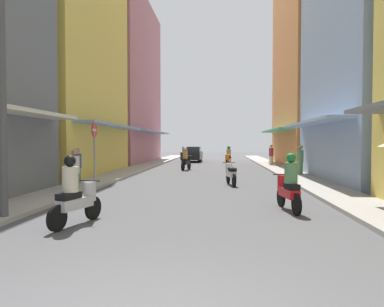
# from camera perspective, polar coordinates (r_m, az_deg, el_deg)

# --- Properties ---
(ground_plane) EXTENTS (96.84, 96.84, 0.00)m
(ground_plane) POSITION_cam_1_polar(r_m,az_deg,el_deg) (21.37, 2.25, -3.20)
(ground_plane) COLOR #4C4C4F
(sidewalk_left) EXTENTS (1.73, 52.02, 0.12)m
(sidewalk_left) POSITION_cam_1_polar(r_m,az_deg,el_deg) (22.09, -10.48, -2.91)
(sidewalk_left) COLOR #ADA89E
(sidewalk_left) RESTS_ON ground
(sidewalk_right) EXTENTS (1.73, 52.02, 0.12)m
(sidewalk_right) POSITION_cam_1_polar(r_m,az_deg,el_deg) (21.73, 15.21, -3.02)
(sidewalk_right) COLOR #9E9991
(sidewalk_right) RESTS_ON ground
(building_left_mid) EXTENTS (7.05, 10.22, 17.00)m
(building_left_mid) POSITION_cam_1_polar(r_m,az_deg,el_deg) (23.07, -21.33, 18.37)
(building_left_mid) COLOR #EFD159
(building_left_mid) RESTS_ON ground
(building_left_far) EXTENTS (7.05, 13.49, 14.84)m
(building_left_far) POSITION_cam_1_polar(r_m,az_deg,el_deg) (34.37, -11.95, 11.05)
(building_left_far) COLOR #B7727F
(building_left_far) RESTS_ON ground
(building_right_far) EXTENTS (7.05, 10.92, 17.41)m
(building_right_far) POSITION_cam_1_polar(r_m,az_deg,el_deg) (30.55, 20.01, 14.62)
(building_right_far) COLOR #D88C4C
(building_right_far) RESTS_ON ground
(motorbike_silver) EXTENTS (0.69, 1.77, 1.58)m
(motorbike_silver) POSITION_cam_1_polar(r_m,az_deg,el_deg) (8.44, -18.10, -6.18)
(motorbike_silver) COLOR black
(motorbike_silver) RESTS_ON ground
(motorbike_white) EXTENTS (0.59, 1.80, 0.96)m
(motorbike_white) POSITION_cam_1_polar(r_m,az_deg,el_deg) (15.65, 6.20, -3.19)
(motorbike_white) COLOR black
(motorbike_white) RESTS_ON ground
(motorbike_orange) EXTENTS (0.61, 1.79, 1.58)m
(motorbike_orange) POSITION_cam_1_polar(r_m,az_deg,el_deg) (27.51, 5.81, -0.62)
(motorbike_orange) COLOR black
(motorbike_orange) RESTS_ON ground
(motorbike_black) EXTENTS (0.66, 1.78, 1.58)m
(motorbike_black) POSITION_cam_1_polar(r_m,az_deg,el_deg) (23.87, -0.97, -0.98)
(motorbike_black) COLOR black
(motorbike_black) RESTS_ON ground
(motorbike_red) EXTENTS (0.56, 1.80, 1.58)m
(motorbike_red) POSITION_cam_1_polar(r_m,az_deg,el_deg) (10.04, 15.16, -4.89)
(motorbike_red) COLOR black
(motorbike_red) RESTS_ON ground
(parked_car) EXTENTS (1.82, 4.13, 1.45)m
(parked_car) POSITION_cam_1_polar(r_m,az_deg,el_deg) (34.11, 0.02, -0.09)
(parked_car) COLOR black
(parked_car) RESTS_ON ground
(pedestrian_midway) EXTENTS (0.34, 0.34, 1.62)m
(pedestrian_midway) POSITION_cam_1_polar(r_m,az_deg,el_deg) (16.15, -17.80, -2.03)
(pedestrian_midway) COLOR #598C59
(pedestrian_midway) RESTS_ON ground
(pedestrian_far) EXTENTS (0.34, 0.34, 1.62)m
(pedestrian_far) POSITION_cam_1_polar(r_m,az_deg,el_deg) (13.60, -18.19, -2.73)
(pedestrian_far) COLOR #598C59
(pedestrian_far) RESTS_ON ground
(pedestrian_foreground) EXTENTS (0.44, 0.44, 1.75)m
(pedestrian_foreground) POSITION_cam_1_polar(r_m,az_deg,el_deg) (20.56, 16.88, -0.72)
(pedestrian_foreground) COLOR #598C59
(pedestrian_foreground) RESTS_ON ground
(pedestrian_crossing) EXTENTS (0.34, 0.34, 1.69)m
(pedestrian_crossing) POSITION_cam_1_polar(r_m,az_deg,el_deg) (28.24, 12.51, -0.31)
(pedestrian_crossing) COLOR beige
(pedestrian_crossing) RESTS_ON ground
(utility_pole) EXTENTS (0.20, 1.20, 7.44)m
(utility_pole) POSITION_cam_1_polar(r_m,az_deg,el_deg) (9.65, -28.12, 13.14)
(utility_pole) COLOR #4C4C4F
(utility_pole) RESTS_ON ground
(street_sign_no_entry) EXTENTS (0.07, 0.60, 2.65)m
(street_sign_no_entry) POSITION_cam_1_polar(r_m,az_deg,el_deg) (14.70, -15.30, 1.17)
(street_sign_no_entry) COLOR gray
(street_sign_no_entry) RESTS_ON ground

